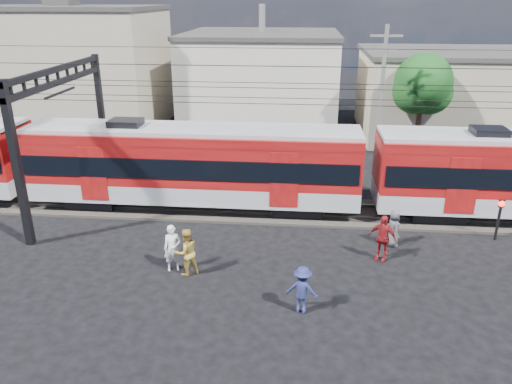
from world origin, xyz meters
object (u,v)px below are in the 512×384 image
pedestrian_c (302,290)px  crossing_signal (500,212)px  pedestrian_a (173,248)px  commuter_train (198,163)px

pedestrian_c → crossing_signal: (8.40, 6.16, 0.46)m
crossing_signal → pedestrian_c: bearing=-143.7°
pedestrian_a → pedestrian_c: (4.99, -2.33, -0.09)m
pedestrian_a → pedestrian_c: pedestrian_a is taller
pedestrian_a → crossing_signal: 13.93m
commuter_train → pedestrian_a: (0.21, -6.04, -1.46)m
commuter_train → pedestrian_c: (5.20, -8.37, -1.55)m
pedestrian_c → pedestrian_a: bearing=-12.2°
pedestrian_c → commuter_train: bearing=-45.3°
commuter_train → pedestrian_c: 9.97m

